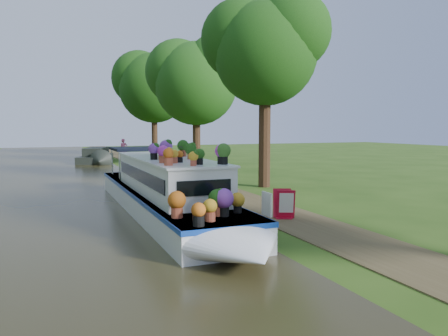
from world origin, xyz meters
TOP-DOWN VIEW (x-y plane):
  - ground at (0.00, 0.00)m, footprint 100.00×100.00m
  - canal_water at (-6.00, 0.00)m, footprint 10.00×100.00m
  - towpath at (1.20, 0.00)m, footprint 2.20×100.00m
  - plant_boat at (-2.25, -1.92)m, footprint 2.29×13.52m
  - tree_near_overhang at (3.79, 3.06)m, footprint 5.52×5.28m
  - tree_near_mid at (4.48, 15.08)m, footprint 6.90×6.60m
  - tree_near_far at (3.98, 26.09)m, footprint 7.59×7.26m
  - second_boat at (-2.07, 20.44)m, footprint 3.45×6.56m
  - sandwich_board at (0.97, -3.72)m, footprint 0.62×0.65m
  - pedestrian_pink at (0.50, 22.77)m, footprint 0.71×0.51m
  - verge_plant at (-0.60, 4.67)m, footprint 0.41×0.37m

SIDE VIEW (x-z plane):
  - ground at x=0.00m, z-range 0.00..0.00m
  - canal_water at x=-6.00m, z-range 0.00..0.02m
  - towpath at x=1.20m, z-range 0.00..0.03m
  - verge_plant at x=-0.60m, z-range 0.00..0.41m
  - sandwich_board at x=0.97m, z-range -0.01..0.89m
  - second_boat at x=-2.07m, z-range -0.11..1.09m
  - plant_boat at x=-2.25m, z-range -0.28..1.99m
  - pedestrian_pink at x=0.50m, z-range 0.03..1.82m
  - tree_near_mid at x=4.48m, z-range 1.74..11.14m
  - tree_near_overhang at x=3.79m, z-range 2.11..11.10m
  - tree_near_far at x=3.98m, z-range 1.90..12.20m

